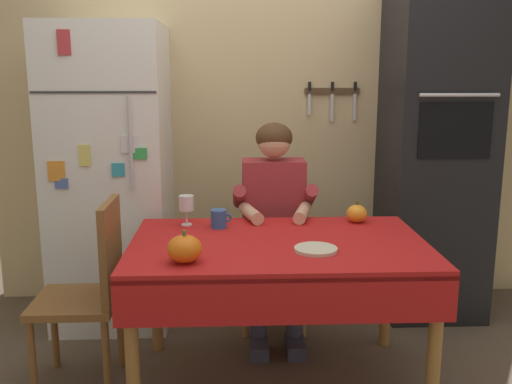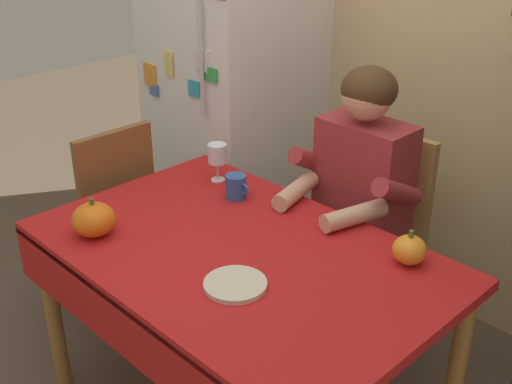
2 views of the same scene
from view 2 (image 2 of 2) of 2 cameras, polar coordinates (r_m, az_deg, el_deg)
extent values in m
cube|color=#D1B784|center=(2.88, 18.07, 13.67)|extent=(3.70, 0.10, 2.60)
cube|color=white|center=(3.28, -1.94, 9.04)|extent=(0.68, 0.68, 1.80)
cylinder|color=silver|center=(2.85, -4.85, 11.57)|extent=(0.02, 0.02, 0.50)
cube|color=teal|center=(2.95, -5.49, 9.06)|extent=(0.07, 0.02, 0.07)
cube|color=#E5D666|center=(3.06, -7.70, 11.15)|extent=(0.06, 0.01, 0.12)
cube|color=green|center=(2.84, -4.07, 10.32)|extent=(0.09, 0.01, 0.06)
cube|color=silver|center=(2.86, -4.71, 11.48)|extent=(0.09, 0.01, 0.10)
cube|color=#4C66B7|center=(3.21, -9.02, 8.89)|extent=(0.07, 0.01, 0.06)
cube|color=orange|center=(3.21, -9.34, 10.15)|extent=(0.09, 0.01, 0.11)
cylinder|color=#9E6B33|center=(2.65, -17.50, -9.99)|extent=(0.06, 0.06, 0.70)
cylinder|color=#9E6B33|center=(3.00, -4.38, -4.22)|extent=(0.06, 0.06, 0.70)
cylinder|color=#9E6B33|center=(2.34, 17.20, -15.36)|extent=(0.06, 0.06, 0.70)
cube|color=red|center=(2.17, -1.54, -5.48)|extent=(1.40, 0.90, 0.04)
cube|color=red|center=(2.01, -11.02, -12.46)|extent=(1.40, 0.01, 0.20)
cube|color=tan|center=(2.76, 9.45, -5.46)|extent=(0.40, 0.40, 0.04)
cube|color=tan|center=(2.77, 12.07, 0.51)|extent=(0.36, 0.04, 0.48)
cylinder|color=tan|center=(2.85, 4.28, -9.35)|extent=(0.04, 0.04, 0.41)
cylinder|color=tan|center=(3.08, 8.53, -6.71)|extent=(0.04, 0.04, 0.41)
cylinder|color=tan|center=(2.69, 9.82, -12.23)|extent=(0.04, 0.04, 0.41)
cylinder|color=tan|center=(2.93, 13.85, -9.16)|extent=(0.04, 0.04, 0.41)
cube|color=#38384C|center=(2.80, 2.32, -14.50)|extent=(0.10, 0.22, 0.08)
cube|color=#38384C|center=(2.70, 5.53, -16.42)|extent=(0.10, 0.22, 0.08)
cylinder|color=#38384C|center=(2.71, 3.28, -10.86)|extent=(0.09, 0.09, 0.38)
cylinder|color=#38384C|center=(2.61, 6.59, -12.69)|extent=(0.09, 0.09, 0.38)
cube|color=#38384C|center=(2.66, 5.93, -4.79)|extent=(0.12, 0.40, 0.11)
cube|color=#38384C|center=(2.57, 9.01, -6.23)|extent=(0.12, 0.40, 0.11)
cube|color=#9E2D33|center=(2.56, 9.49, 1.06)|extent=(0.36, 0.20, 0.48)
cylinder|color=#9E2D33|center=(2.61, 5.12, 2.73)|extent=(0.07, 0.26, 0.18)
cylinder|color=#9E2D33|center=(2.39, 12.37, -0.02)|extent=(0.07, 0.26, 0.18)
cylinder|color=#D8A884|center=(2.48, 3.54, 0.09)|extent=(0.13, 0.27, 0.07)
cylinder|color=#D8A884|center=(2.32, 8.66, -2.06)|extent=(0.13, 0.27, 0.07)
sphere|color=#D8A884|center=(2.42, 9.81, 8.45)|extent=(0.19, 0.19, 0.19)
ellipsoid|color=#472D19|center=(2.42, 9.99, 8.95)|extent=(0.21, 0.21, 0.17)
cube|color=brown|center=(3.03, -13.59, -2.77)|extent=(0.40, 0.40, 0.04)
cube|color=brown|center=(2.78, -12.17, 0.60)|extent=(0.04, 0.36, 0.48)
cylinder|color=brown|center=(3.35, -12.29, -4.18)|extent=(0.04, 0.04, 0.41)
cylinder|color=brown|center=(3.10, -8.82, -6.48)|extent=(0.04, 0.04, 0.41)
cylinder|color=brown|center=(3.21, -17.37, -6.22)|extent=(0.04, 0.04, 0.41)
cylinder|color=brown|center=(2.95, -14.18, -8.85)|extent=(0.04, 0.04, 0.41)
cylinder|color=#2D569E|center=(2.48, -1.79, 0.48)|extent=(0.08, 0.08, 0.09)
torus|color=#2D569E|center=(2.45, -1.08, 0.26)|extent=(0.05, 0.01, 0.05)
cylinder|color=white|center=(2.64, -3.39, 1.09)|extent=(0.06, 0.06, 0.01)
cylinder|color=white|center=(2.63, -3.41, 1.88)|extent=(0.01, 0.01, 0.07)
cylinder|color=white|center=(2.60, -3.45, 3.42)|extent=(0.08, 0.08, 0.08)
ellipsoid|color=orange|center=(2.29, -14.14, -2.37)|extent=(0.15, 0.15, 0.12)
cylinder|color=#4C6023|center=(2.25, -14.33, -0.81)|extent=(0.02, 0.02, 0.02)
ellipsoid|color=orange|center=(2.12, 13.39, -4.99)|extent=(0.11, 0.11, 0.10)
cylinder|color=#4C6023|center=(2.09, 13.56, -3.61)|extent=(0.02, 0.02, 0.02)
cylinder|color=beige|center=(1.97, -1.84, -8.16)|extent=(0.19, 0.19, 0.02)
camera|label=1|loc=(2.11, -82.05, -5.77)|focal=40.56mm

